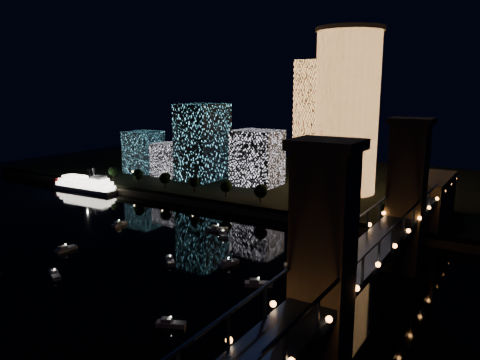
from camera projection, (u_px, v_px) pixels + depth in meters
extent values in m
plane|color=black|center=(150.00, 279.00, 146.88)|extent=(520.00, 520.00, 0.00)
cube|color=black|center=(335.00, 184.00, 279.34)|extent=(420.00, 160.00, 5.00)
cube|color=#6B5E4C|center=(273.00, 215.00, 214.72)|extent=(420.00, 6.00, 3.00)
cylinder|color=#FFA151|center=(346.00, 114.00, 238.98)|extent=(32.00, 32.00, 81.30)
cylinder|color=#6B5E4C|center=(350.00, 29.00, 230.77)|extent=(34.00, 34.00, 2.00)
cube|color=#FFA151|center=(319.00, 125.00, 252.54)|extent=(21.43, 21.43, 68.18)
cube|color=white|center=(257.00, 158.00, 261.79)|extent=(24.93, 21.09, 30.68)
cube|color=#50BBDB|center=(203.00, 142.00, 277.42)|extent=(22.28, 28.97, 44.57)
cube|color=white|center=(172.00, 160.00, 289.09)|extent=(20.12, 18.29, 20.12)
cube|color=#50BBDB|center=(144.00, 152.00, 300.95)|extent=(18.82, 20.70, 26.35)
cube|color=navy|center=(354.00, 267.00, 109.52)|extent=(10.00, 260.00, 2.00)
cube|color=#6B5E4C|center=(406.00, 199.00, 149.88)|extent=(11.00, 9.00, 48.00)
cube|color=#6B5E4C|center=(322.00, 271.00, 91.71)|extent=(11.00, 9.00, 48.00)
cube|color=#6B5E4C|center=(412.00, 121.00, 144.95)|extent=(13.00, 11.00, 2.00)
cube|color=#6B5E4C|center=(327.00, 145.00, 86.78)|extent=(13.00, 11.00, 2.00)
cube|color=navy|center=(335.00, 235.00, 110.74)|extent=(0.50, 150.00, 0.50)
cube|color=navy|center=(377.00, 242.00, 105.53)|extent=(0.50, 150.00, 0.50)
cube|color=#6B5E4C|center=(432.00, 204.00, 193.89)|extent=(12.00, 40.00, 23.00)
cube|color=navy|center=(260.00, 309.00, 81.51)|extent=(0.50, 0.50, 7.00)
cube|color=navy|center=(314.00, 265.00, 101.46)|extent=(0.50, 0.50, 7.00)
cube|color=navy|center=(351.00, 236.00, 121.40)|extent=(0.50, 0.50, 7.00)
cube|color=navy|center=(377.00, 215.00, 141.34)|extent=(0.50, 0.50, 7.00)
cube|color=navy|center=(397.00, 199.00, 161.28)|extent=(0.50, 0.50, 7.00)
sphere|color=orange|center=(229.00, 340.00, 74.63)|extent=(1.20, 1.20, 1.20)
sphere|color=orange|center=(332.00, 255.00, 112.02)|extent=(1.20, 1.20, 1.20)
sphere|color=orange|center=(384.00, 213.00, 149.41)|extent=(1.20, 1.20, 1.20)
sphere|color=orange|center=(415.00, 188.00, 186.81)|extent=(1.20, 1.20, 1.20)
cube|color=silver|center=(86.00, 189.00, 271.47)|extent=(44.03, 11.88, 2.18)
cube|color=white|center=(86.00, 185.00, 271.06)|extent=(40.36, 10.82, 2.00)
cube|color=white|center=(86.00, 182.00, 270.67)|extent=(36.68, 9.75, 2.00)
cube|color=white|center=(85.00, 179.00, 270.27)|extent=(31.20, 8.61, 2.00)
cube|color=silver|center=(99.00, 177.00, 264.65)|extent=(7.50, 5.77, 1.64)
cylinder|color=black|center=(89.00, 174.00, 265.35)|extent=(1.27, 1.27, 5.45)
cylinder|color=black|center=(94.00, 173.00, 268.45)|extent=(1.27, 1.27, 5.45)
cylinder|color=maroon|center=(60.00, 182.00, 281.70)|extent=(6.71, 8.45, 6.36)
cube|color=silver|center=(298.00, 266.00, 156.61)|extent=(9.09, 7.20, 1.20)
cube|color=silver|center=(294.00, 263.00, 156.38)|extent=(3.89, 3.64, 1.00)
sphere|color=white|center=(298.00, 260.00, 156.21)|extent=(0.36, 0.36, 0.36)
cube|color=silver|center=(259.00, 284.00, 142.09)|extent=(8.73, 6.41, 1.20)
cube|color=silver|center=(254.00, 280.00, 141.95)|extent=(3.65, 3.34, 1.00)
sphere|color=white|center=(259.00, 278.00, 141.69)|extent=(0.36, 0.36, 0.36)
cube|color=silver|center=(171.00, 324.00, 118.11)|extent=(7.75, 5.28, 1.20)
cube|color=silver|center=(166.00, 320.00, 118.03)|extent=(3.18, 2.85, 1.00)
sphere|color=white|center=(171.00, 317.00, 117.71)|extent=(0.36, 0.36, 0.36)
cube|color=silver|center=(218.00, 229.00, 196.59)|extent=(8.40, 6.76, 1.20)
cube|color=silver|center=(215.00, 227.00, 196.35)|extent=(3.61, 3.39, 1.00)
sphere|color=white|center=(218.00, 225.00, 196.19)|extent=(0.36, 0.36, 0.36)
cube|color=silver|center=(55.00, 275.00, 148.72)|extent=(7.82, 5.33, 1.20)
cube|color=silver|center=(54.00, 271.00, 149.43)|extent=(3.20, 2.87, 1.00)
sphere|color=white|center=(54.00, 269.00, 148.33)|extent=(0.36, 0.36, 0.36)
cube|color=silver|center=(229.00, 263.00, 158.65)|extent=(4.61, 8.08, 1.20)
cube|color=silver|center=(226.00, 261.00, 157.70)|extent=(2.70, 3.16, 1.00)
sphere|color=white|center=(229.00, 258.00, 158.26)|extent=(0.36, 0.36, 0.36)
cube|color=silver|center=(223.00, 235.00, 189.38)|extent=(7.38, 7.49, 1.20)
cube|color=silver|center=(223.00, 231.00, 190.31)|extent=(3.43, 3.44, 1.00)
sphere|color=white|center=(223.00, 230.00, 188.99)|extent=(0.36, 0.36, 0.36)
cube|color=silver|center=(170.00, 261.00, 160.64)|extent=(7.02, 6.59, 1.20)
cube|color=silver|center=(170.00, 257.00, 161.45)|extent=(3.17, 3.12, 1.00)
sphere|color=white|center=(170.00, 256.00, 160.24)|extent=(0.36, 0.36, 0.36)
cube|color=silver|center=(66.00, 249.00, 172.33)|extent=(3.05, 8.30, 1.20)
cube|color=silver|center=(63.00, 247.00, 171.13)|extent=(2.28, 2.97, 1.00)
sphere|color=white|center=(65.00, 244.00, 171.93)|extent=(0.36, 0.36, 0.36)
cube|color=silver|center=(119.00, 224.00, 203.36)|extent=(2.41, 7.29, 1.20)
cube|color=silver|center=(117.00, 223.00, 202.23)|extent=(1.92, 2.56, 1.00)
sphere|color=white|center=(119.00, 220.00, 202.97)|extent=(0.36, 0.36, 0.36)
cylinder|color=black|center=(113.00, 177.00, 275.85)|extent=(0.70, 0.70, 4.00)
sphere|color=black|center=(113.00, 171.00, 275.16)|extent=(5.30, 5.30, 5.30)
cylinder|color=black|center=(138.00, 181.00, 265.44)|extent=(0.70, 0.70, 4.00)
sphere|color=black|center=(138.00, 174.00, 264.75)|extent=(6.48, 6.48, 6.48)
cylinder|color=black|center=(165.00, 184.00, 255.04)|extent=(0.70, 0.70, 4.00)
sphere|color=black|center=(165.00, 178.00, 254.35)|extent=(6.22, 6.22, 6.22)
cylinder|color=black|center=(194.00, 189.00, 244.63)|extent=(0.70, 0.70, 4.00)
sphere|color=black|center=(194.00, 182.00, 243.94)|extent=(5.15, 5.15, 5.15)
cylinder|color=black|center=(226.00, 193.00, 234.23)|extent=(0.70, 0.70, 4.00)
sphere|color=black|center=(226.00, 186.00, 233.54)|extent=(5.92, 5.92, 5.92)
cylinder|color=black|center=(261.00, 198.00, 223.83)|extent=(0.70, 0.70, 4.00)
sphere|color=black|center=(261.00, 191.00, 223.14)|extent=(6.72, 6.72, 6.72)
cylinder|color=black|center=(299.00, 204.00, 213.42)|extent=(0.70, 0.70, 4.00)
sphere|color=black|center=(299.00, 196.00, 212.73)|extent=(6.78, 6.78, 6.78)
cylinder|color=black|center=(341.00, 210.00, 203.02)|extent=(0.70, 0.70, 4.00)
sphere|color=black|center=(341.00, 202.00, 202.33)|extent=(6.35, 6.35, 6.35)
cylinder|color=black|center=(387.00, 216.00, 192.61)|extent=(0.70, 0.70, 4.00)
sphere|color=black|center=(388.00, 208.00, 191.92)|extent=(5.94, 5.94, 5.94)
cylinder|color=black|center=(133.00, 176.00, 275.53)|extent=(0.24, 0.24, 5.00)
sphere|color=#FFCC7F|center=(133.00, 172.00, 274.98)|extent=(0.70, 0.70, 0.70)
cylinder|color=black|center=(161.00, 180.00, 264.09)|extent=(0.24, 0.24, 5.00)
sphere|color=#FFCC7F|center=(161.00, 175.00, 263.54)|extent=(0.70, 0.70, 0.70)
cylinder|color=black|center=(192.00, 184.00, 252.64)|extent=(0.24, 0.24, 5.00)
sphere|color=#FFCC7F|center=(192.00, 179.00, 252.09)|extent=(0.70, 0.70, 0.70)
cylinder|color=black|center=(226.00, 189.00, 241.20)|extent=(0.24, 0.24, 5.00)
sphere|color=#FFCC7F|center=(226.00, 184.00, 240.65)|extent=(0.70, 0.70, 0.70)
cylinder|color=black|center=(263.00, 194.00, 229.75)|extent=(0.24, 0.24, 5.00)
sphere|color=#FFCC7F|center=(263.00, 189.00, 229.20)|extent=(0.70, 0.70, 0.70)
cylinder|color=black|center=(304.00, 200.00, 218.31)|extent=(0.24, 0.24, 5.00)
sphere|color=#FFCC7F|center=(304.00, 194.00, 217.76)|extent=(0.70, 0.70, 0.70)
cylinder|color=black|center=(350.00, 206.00, 206.86)|extent=(0.24, 0.24, 5.00)
sphere|color=#FFCC7F|center=(350.00, 200.00, 206.31)|extent=(0.70, 0.70, 0.70)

